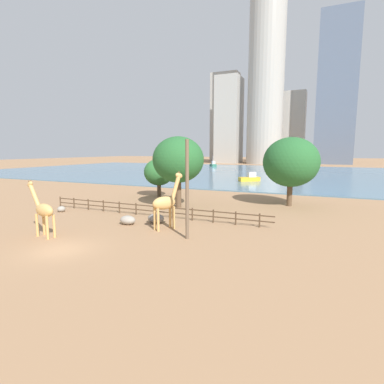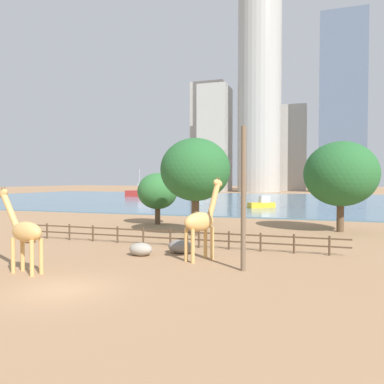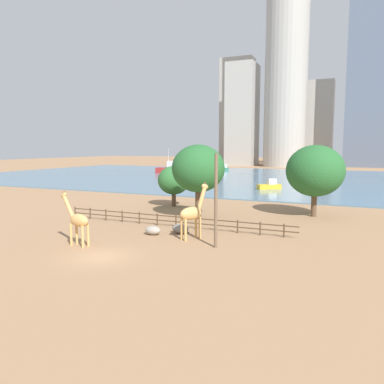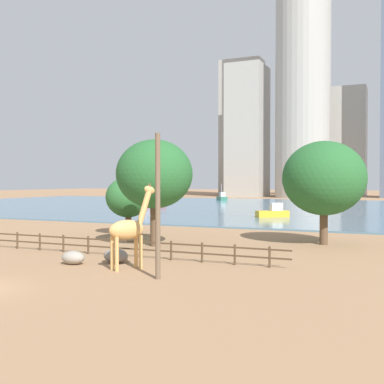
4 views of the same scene
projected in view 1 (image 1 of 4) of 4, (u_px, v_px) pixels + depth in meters
The scene contains 20 objects.
ground_plane at pixel (265, 173), 93.77m from camera, with size 400.00×400.00×0.00m, color #9E7551.
harbor_water at pixel (263, 173), 91.04m from camera, with size 180.00×86.00×0.20m, color slate.
giraffe_tall at pixel (43, 210), 24.25m from camera, with size 3.36×1.16×4.64m.
giraffe_companion at pixel (166, 203), 26.57m from camera, with size 2.18×2.98×5.21m.
utility_pole at pixel (187, 190), 23.44m from camera, with size 0.28×0.28×7.87m, color brown.
boulder_near_fence at pixel (61, 209), 34.33m from camera, with size 0.89×0.87×0.65m, color gray.
boulder_by_pole at pixel (128, 220), 28.49m from camera, with size 1.58×1.14×0.85m, color gray.
boulder_small at pixel (156, 218), 29.06m from camera, with size 1.67×1.22×0.91m, color gray.
enclosure_fence at pixel (148, 209), 32.12m from camera, with size 26.12×0.14×1.30m.
tree_left_large at pixel (159, 172), 45.32m from camera, with size 4.49×4.49×5.73m.
tree_center_broad at pixel (178, 160), 36.26m from camera, with size 6.22×6.22×8.68m.
tree_right_tall at pixel (291, 162), 37.31m from camera, with size 6.88×6.88×8.64m.
boat_ferry at pixel (250, 178), 65.94m from camera, with size 4.65×4.06×2.01m.
boat_sailboat at pixel (166, 165), 110.25m from camera, with size 8.69×3.14×7.82m.
boat_tug at pixel (213, 165), 125.95m from camera, with size 4.32×5.14×4.50m.
skyline_tower_needle at pixel (266, 68), 148.40m from camera, with size 17.76×17.76×95.02m, color #ADA89E.
skyline_block_central at pixel (225, 118), 183.32m from camera, with size 16.40×8.92×52.94m, color #ADA89E.
skyline_tower_glass at pixel (337, 89), 144.46m from camera, with size 17.97×8.33×72.75m, color slate.
skyline_block_left at pixel (229, 121), 160.79m from camera, with size 12.31×14.47×45.21m, color #ADA89E.
skyline_block_right at pixel (294, 128), 165.52m from camera, with size 11.83×9.69×38.56m, color #B7B2A8.
Camera 1 is at (16.75, -14.98, 7.05)m, focal length 28.00 mm.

